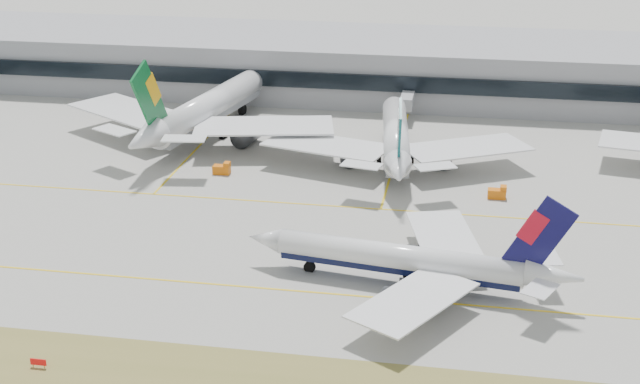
% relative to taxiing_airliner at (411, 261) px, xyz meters
% --- Properties ---
extents(ground, '(3000.00, 3000.00, 0.00)m').
position_rel_taxiing_airliner_xyz_m(ground, '(-24.07, 0.27, -4.29)').
color(ground, gray).
rests_on(ground, ground).
extents(taxiing_airliner, '(52.86, 45.55, 17.79)m').
position_rel_taxiing_airliner_xyz_m(taxiing_airliner, '(0.00, 0.00, 0.00)').
color(taxiing_airliner, white).
rests_on(taxiing_airliner, ground).
extents(widebody_eva, '(66.66, 66.04, 24.14)m').
position_rel_taxiing_airliner_xyz_m(widebody_eva, '(-53.20, 66.89, 2.13)').
color(widebody_eva, white).
rests_on(widebody_eva, ground).
extents(widebody_cathay, '(57.32, 56.42, 20.55)m').
position_rel_taxiing_airliner_xyz_m(widebody_cathay, '(-7.63, 56.61, 1.17)').
color(widebody_cathay, white).
rests_on(widebody_cathay, ground).
extents(terminal, '(280.00, 43.10, 15.00)m').
position_rel_taxiing_airliner_xyz_m(terminal, '(-24.07, 115.11, 3.21)').
color(terminal, gray).
rests_on(terminal, ground).
extents(hold_sign_left, '(2.20, 0.15, 1.35)m').
position_rel_taxiing_airliner_xyz_m(hold_sign_left, '(-46.32, -31.73, -3.41)').
color(hold_sign_left, red).
rests_on(hold_sign_left, ground).
extents(gse_b, '(3.55, 2.00, 2.60)m').
position_rel_taxiing_airliner_xyz_m(gse_b, '(-42.56, 43.86, -3.24)').
color(gse_b, orange).
rests_on(gse_b, ground).
extents(gse_c, '(3.55, 2.00, 2.60)m').
position_rel_taxiing_airliner_xyz_m(gse_c, '(13.88, 39.77, -3.24)').
color(gse_c, orange).
rests_on(gse_c, ground).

